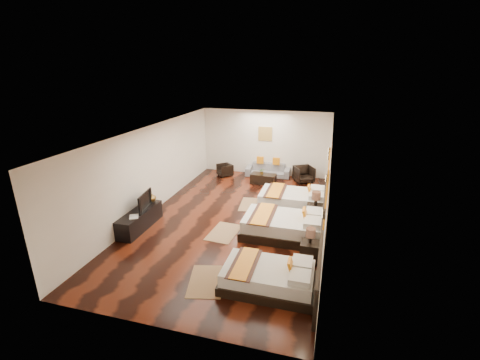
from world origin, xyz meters
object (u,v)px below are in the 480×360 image
(nightstand_b, at_px, (315,211))
(tv, at_px, (142,201))
(nightstand_a, at_px, (309,249))
(coffee_table, at_px, (263,179))
(table_plant, at_px, (262,171))
(bed_near, at_px, (269,277))
(figurine, at_px, (151,197))
(book, at_px, (129,217))
(bed_far, at_px, (294,200))
(armchair_right, at_px, (304,174))
(tv_console, at_px, (140,219))
(bed_mid, at_px, (285,226))
(sofa, at_px, (268,170))
(armchair_left, at_px, (225,170))

(nightstand_b, bearing_deg, tv, -161.27)
(nightstand_a, height_order, coffee_table, nightstand_a)
(table_plant, bearing_deg, nightstand_a, -66.17)
(bed_near, height_order, figurine, figurine)
(tv, xyz_separation_m, book, (-0.05, -0.63, -0.25))
(bed_far, xyz_separation_m, armchair_right, (0.08, 2.78, 0.04))
(bed_far, relative_size, book, 6.92)
(nightstand_a, distance_m, armchair_right, 5.88)
(nightstand_b, distance_m, tv, 5.19)
(book, xyz_separation_m, figurine, (0.00, 1.17, 0.16))
(tv_console, xyz_separation_m, tv, (0.05, 0.14, 0.54))
(bed_mid, relative_size, tv_console, 1.30)
(bed_near, height_order, table_plant, bed_near)
(nightstand_b, bearing_deg, bed_mid, -123.38)
(bed_near, xyz_separation_m, nightstand_b, (0.75, 3.52, 0.08))
(coffee_table, bearing_deg, bed_far, -55.41)
(bed_mid, distance_m, nightstand_b, 1.36)
(bed_far, relative_size, tv_console, 1.26)
(figurine, distance_m, coffee_table, 4.97)
(book, relative_size, sofa, 0.17)
(nightstand_b, distance_m, sofa, 4.57)
(nightstand_a, bearing_deg, figurine, 167.60)
(nightstand_b, distance_m, armchair_right, 3.70)
(figurine, xyz_separation_m, armchair_left, (0.90, 4.64, -0.46))
(tv_console, bearing_deg, figurine, 90.00)
(tv_console, xyz_separation_m, figurine, (0.00, 0.68, 0.45))
(sofa, xyz_separation_m, table_plant, (-0.05, -1.03, 0.25))
(nightstand_b, distance_m, coffee_table, 3.75)
(book, bearing_deg, armchair_left, 81.23)
(sofa, xyz_separation_m, coffee_table, (0.00, -0.98, -0.08))
(bed_mid, relative_size, sofa, 1.24)
(nightstand_a, xyz_separation_m, tv, (-4.89, 0.55, 0.51))
(nightstand_a, height_order, tv, tv)
(book, xyz_separation_m, table_plant, (2.66, 5.26, -0.04))
(tv, xyz_separation_m, armchair_right, (4.23, 5.30, -0.48))
(nightstand_a, relative_size, armchair_left, 1.48)
(armchair_right, bearing_deg, nightstand_b, -109.70)
(nightstand_a, distance_m, table_plant, 5.66)
(nightstand_a, relative_size, tv_console, 0.48)
(tv, bearing_deg, coffee_table, -38.20)
(book, xyz_separation_m, coffee_table, (2.72, 5.30, -0.37))
(nightstand_a, distance_m, tv_console, 4.96)
(tv, bearing_deg, sofa, -33.74)
(bed_far, xyz_separation_m, tv, (-4.15, -2.52, 0.52))
(sofa, bearing_deg, bed_near, -81.47)
(figurine, bearing_deg, tv_console, -90.00)
(armchair_left, bearing_deg, book, -53.51)
(bed_near, relative_size, nightstand_a, 2.30)
(sofa, bearing_deg, figurine, -120.61)
(bed_near, relative_size, table_plant, 8.08)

